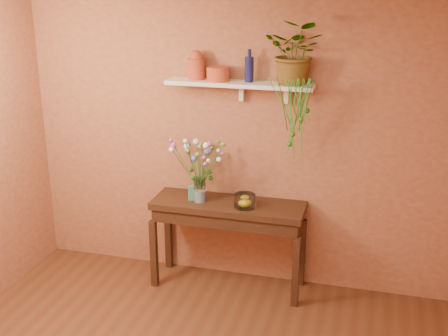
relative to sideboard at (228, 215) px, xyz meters
The scene contains 13 objects.
room 1.86m from the sideboard, 89.47° to the right, with size 4.04×4.04×2.70m.
sideboard is the anchor object (origin of this frame).
wall_shelf 1.20m from the sideboard, 57.28° to the left, with size 1.30×0.24×0.19m.
terracotta_jug 1.38m from the sideboard, 157.30° to the left, with size 0.19×0.19×0.26m.
terracotta_pot 1.28m from the sideboard, 137.80° to the left, with size 0.20×0.20×0.12m, color #C24C2E.
blue_bottle 1.34m from the sideboard, 43.79° to the left, with size 0.10×0.10×0.28m.
spider_plant 1.59m from the sideboard, 14.02° to the left, with size 0.48×0.42×0.54m, color #296517.
plant_fronds 1.13m from the sideboard, ahead, with size 0.39×0.30×0.73m.
glass_vase 0.34m from the sideboard, behind, with size 0.11×0.11×0.22m.
bouquet 0.62m from the sideboard, behind, with size 0.53×0.50×0.50m.
glass_bowl 0.25m from the sideboard, 19.41° to the right, with size 0.19×0.19×0.12m.
lemon 0.25m from the sideboard, 19.81° to the right, with size 0.08×0.08×0.08m, color #FFFD28.
carton 0.39m from the sideboard, behind, with size 0.07×0.05×0.13m, color teal.
Camera 1 is at (1.24, -2.98, 2.86)m, focal length 46.59 mm.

